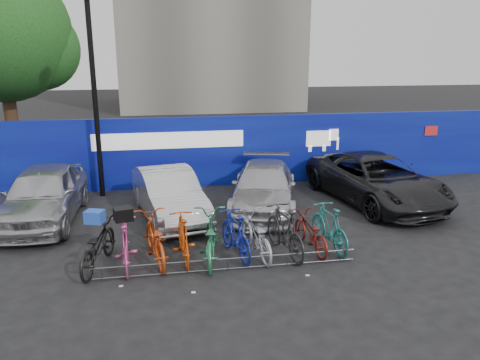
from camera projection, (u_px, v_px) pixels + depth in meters
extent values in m
plane|color=black|center=(224.00, 259.00, 10.52)|extent=(100.00, 100.00, 0.00)
cube|color=#0A0983|center=(199.00, 152.00, 15.89)|extent=(22.00, 0.15, 2.40)
cube|color=white|center=(169.00, 140.00, 15.51)|extent=(5.00, 0.02, 0.55)
cube|color=white|center=(319.00, 139.00, 16.40)|extent=(1.20, 0.02, 0.90)
cube|color=red|center=(431.00, 131.00, 17.08)|extent=(0.50, 0.02, 0.35)
cylinder|color=#382314|center=(11.00, 117.00, 18.31)|extent=(0.50, 0.50, 4.00)
sphere|color=#174515|center=(0.00, 32.00, 17.46)|extent=(5.20, 5.20, 5.20)
sphere|color=#174515|center=(38.00, 49.00, 18.10)|extent=(3.20, 3.20, 3.20)
cylinder|color=black|center=(95.00, 102.00, 14.31)|extent=(0.16, 0.16, 6.00)
cylinder|color=#595B60|center=(228.00, 259.00, 9.87)|extent=(5.60, 0.03, 0.03)
cylinder|color=#595B60|center=(228.00, 269.00, 9.93)|extent=(5.60, 0.03, 0.03)
cylinder|color=#595B60|center=(101.00, 275.00, 9.48)|extent=(0.03, 0.03, 0.28)
cylinder|color=#595B60|center=(166.00, 270.00, 9.69)|extent=(0.03, 0.03, 0.28)
cylinder|color=#595B60|center=(228.00, 265.00, 9.91)|extent=(0.03, 0.03, 0.28)
cylinder|color=#595B60|center=(287.00, 260.00, 10.13)|extent=(0.03, 0.03, 0.28)
cylinder|color=#595B60|center=(344.00, 256.00, 10.34)|extent=(0.03, 0.03, 0.28)
imported|color=#AAAAAF|center=(44.00, 194.00, 12.69)|extent=(1.97, 4.54, 1.53)
imported|color=#B4B4B9|center=(169.00, 194.00, 12.97)|extent=(2.21, 4.30, 1.35)
imported|color=#B4B3B9|center=(264.00, 187.00, 13.76)|extent=(2.94, 4.80, 1.30)
imported|color=black|center=(376.00, 179.00, 14.29)|extent=(3.25, 5.57, 1.46)
imported|color=black|center=(97.00, 245.00, 9.96)|extent=(1.12, 2.07, 1.03)
imported|color=#D74490|center=(125.00, 244.00, 9.98)|extent=(0.64, 1.83, 1.08)
imported|color=#C64010|center=(154.00, 239.00, 10.29)|extent=(1.05, 2.10, 1.05)
imported|color=#D2490E|center=(183.00, 238.00, 10.32)|extent=(0.61, 1.80, 1.07)
imported|color=#24804C|center=(210.00, 238.00, 10.32)|extent=(0.96, 2.12, 1.08)
imported|color=#13209D|center=(236.00, 234.00, 10.52)|extent=(0.85, 1.83, 1.06)
imported|color=#A6A8AE|center=(256.00, 235.00, 10.59)|extent=(0.92, 1.92, 0.97)
imported|color=#252527|center=(285.00, 231.00, 10.60)|extent=(0.88, 1.99, 1.15)
imported|color=maroon|center=(310.00, 232.00, 10.87)|extent=(0.82, 1.77, 0.90)
imported|color=#1D7672|center=(329.00, 227.00, 10.94)|extent=(0.73, 1.84, 1.07)
cube|color=blue|center=(95.00, 217.00, 9.79)|extent=(0.44, 0.39, 0.27)
cube|color=black|center=(123.00, 214.00, 9.80)|extent=(0.45, 0.42, 0.28)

